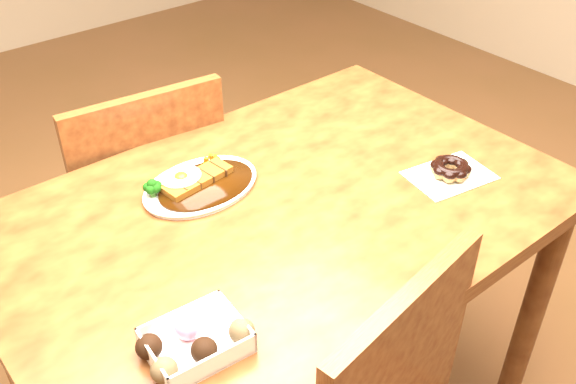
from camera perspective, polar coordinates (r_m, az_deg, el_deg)
table at (r=1.40m, az=-0.34°, el=-4.41°), size 1.20×0.80×0.75m
chair_far at (r=1.84m, az=-12.76°, el=-1.01°), size 0.47×0.47×0.87m
katsu_curry_plate at (r=1.39m, az=-7.99°, el=0.75°), size 0.27×0.20×0.05m
donut_box at (r=1.05m, az=-8.35°, el=-13.03°), size 0.18×0.13×0.04m
pon_de_ring at (r=1.46m, az=14.25°, el=1.99°), size 0.20×0.16×0.04m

